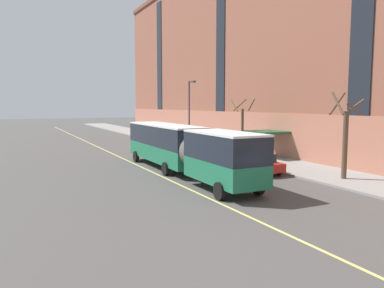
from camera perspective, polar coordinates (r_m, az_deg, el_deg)
The scene contains 9 objects.
ground_plane at distance 23.82m, azimuth 4.30°, elevation -6.69°, with size 260.00×260.00×0.00m, color #4C4947.
sidewalk at distance 31.71m, azimuth 16.22°, elevation -3.59°, with size 5.64×160.00×0.15m, color gray.
city_bus at distance 27.99m, azimuth -1.53°, elevation -0.42°, with size 3.02×18.50×3.61m.
parked_car_red_1 at distance 29.08m, azimuth 10.14°, elevation -2.88°, with size 2.00×4.38×1.56m.
parked_car_white_3 at distance 52.01m, azimuth -6.78°, elevation 1.07°, with size 2.05×4.78×1.56m.
street_tree_mid_block at distance 27.64m, azimuth 22.29°, elevation 1.23°, with size 1.82×1.75×5.97m.
street_tree_far_uptown at distance 37.12m, azimuth 7.66°, elevation 2.57°, with size 2.26×2.22×5.67m.
street_lamp at distance 43.37m, azimuth -0.31°, elevation 5.52°, with size 0.36×1.48×7.80m.
lane_centerline at distance 25.59m, azimuth -2.85°, elevation -5.78°, with size 0.16×140.00×0.01m, color #E0D66B.
Camera 1 is at (-11.85, -19.99, 5.23)m, focal length 35.00 mm.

